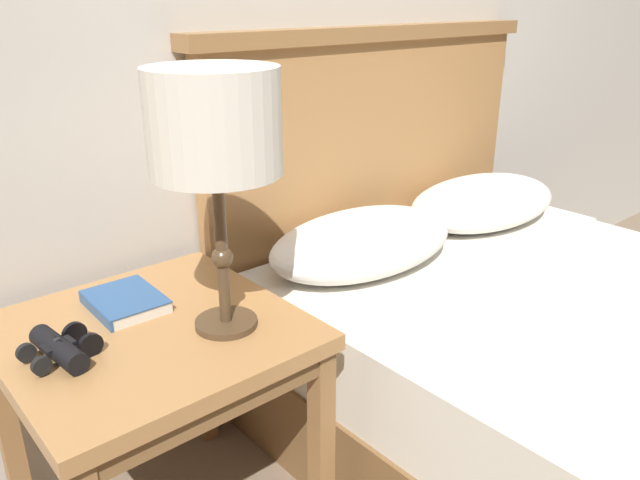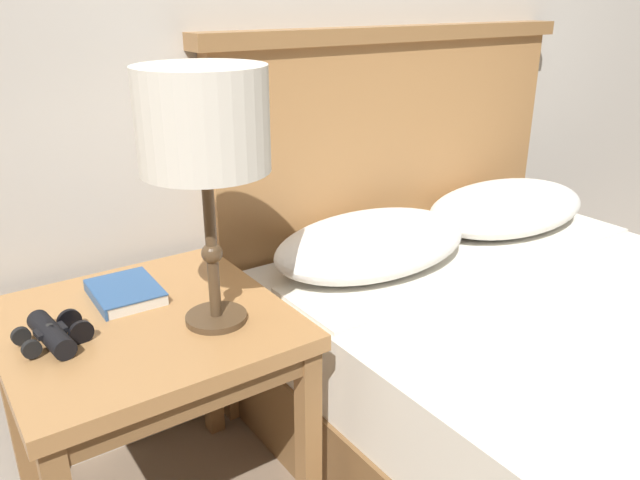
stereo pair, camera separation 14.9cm
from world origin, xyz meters
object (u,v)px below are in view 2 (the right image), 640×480
(book_on_nightstand, at_px, (124,292))
(binoculars_pair, at_px, (52,334))
(nightstand, at_px, (147,348))
(bed, at_px, (613,403))
(table_lamp, at_px, (203,126))

(book_on_nightstand, xyz_separation_m, binoculars_pair, (-0.18, -0.12, 0.01))
(nightstand, bearing_deg, binoculars_pair, -178.69)
(nightstand, height_order, book_on_nightstand, book_on_nightstand)
(bed, distance_m, book_on_nightstand, 1.20)
(nightstand, xyz_separation_m, book_on_nightstand, (-0.00, 0.12, 0.09))
(bed, bearing_deg, table_lamp, 151.30)
(nightstand, relative_size, bed, 0.30)
(nightstand, height_order, binoculars_pair, binoculars_pair)
(book_on_nightstand, bearing_deg, nightstand, -89.69)
(book_on_nightstand, relative_size, binoculars_pair, 1.14)
(bed, xyz_separation_m, binoculars_pair, (-1.13, 0.55, 0.30))
(bed, xyz_separation_m, book_on_nightstand, (-0.95, 0.67, 0.30))
(book_on_nightstand, bearing_deg, table_lamp, -59.90)
(table_lamp, height_order, book_on_nightstand, table_lamp)
(binoculars_pair, bearing_deg, nightstand, 1.31)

